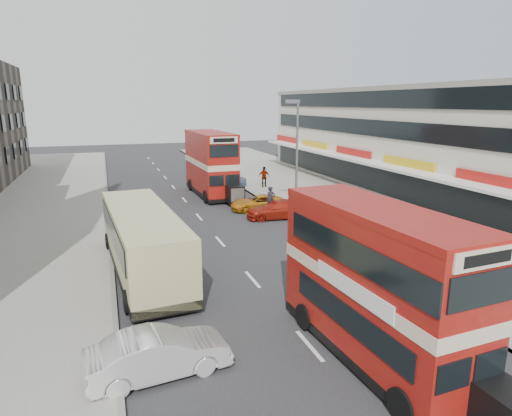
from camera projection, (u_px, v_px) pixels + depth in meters
name	position (u px, v px, depth m)	size (l,w,h in m)	color
ground	(339.00, 381.00, 12.89)	(160.00, 160.00, 0.00)	#28282B
road_surface	(199.00, 217.00, 31.29)	(12.00, 90.00, 0.01)	#28282B
pavement_right	(347.00, 204.00, 35.06)	(12.00, 90.00, 0.15)	gray
pavement_left	(10.00, 232.00, 27.48)	(12.00, 90.00, 0.15)	gray
kerb_left	(109.00, 223.00, 29.34)	(0.20, 90.00, 0.16)	gray
kerb_right	(279.00, 209.00, 33.20)	(0.20, 90.00, 0.16)	gray
commercial_row	(418.00, 141.00, 38.33)	(9.90, 46.20, 9.30)	beige
street_lamp	(296.00, 149.00, 30.39)	(1.00, 0.20, 8.12)	slate
bus_main	(377.00, 284.00, 13.54)	(2.85, 8.67, 4.74)	black
bus_second	(211.00, 163.00, 38.10)	(2.91, 9.66, 5.30)	black
coach	(143.00, 239.00, 20.74)	(3.45, 10.83, 2.83)	black
car_left_front	(159.00, 354.00, 13.01)	(1.48, 4.23, 1.39)	silver
car_right_a	(278.00, 209.00, 30.80)	(1.80, 4.42, 1.28)	#A41F10
car_right_b	(258.00, 203.00, 33.09)	(1.93, 4.19, 1.16)	orange
car_right_c	(227.00, 182.00, 41.68)	(1.50, 3.73, 1.27)	#5079A1
pedestrian_near	(328.00, 209.00, 28.97)	(0.73, 0.49, 1.97)	gray
pedestrian_far	(264.00, 177.00, 41.55)	(1.12, 0.47, 1.91)	gray
cyclist	(271.00, 206.00, 31.34)	(0.67, 1.74, 2.15)	gray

